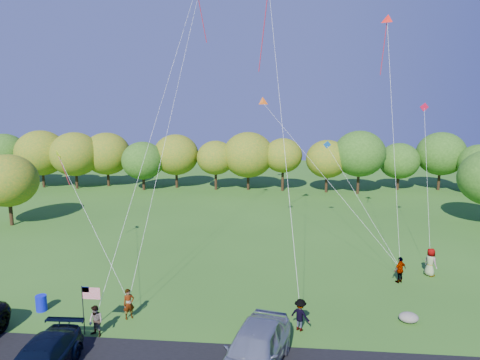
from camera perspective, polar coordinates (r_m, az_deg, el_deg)
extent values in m
plane|color=#2E601B|center=(23.51, -5.30, -19.62)|extent=(140.00, 140.00, 0.00)
cylinder|color=#3D2616|center=(72.31, -27.80, 0.63)|extent=(0.36, 0.36, 2.47)
ellipsoid|color=#366E1B|center=(71.95, -27.99, 2.96)|extent=(5.31, 5.31, 4.78)
cylinder|color=#3D2616|center=(69.80, -24.54, 0.88)|extent=(0.36, 0.36, 3.17)
ellipsoid|color=#366E1B|center=(69.40, -24.74, 3.58)|extent=(5.31, 5.31, 4.78)
cylinder|color=#3D2616|center=(64.27, -20.99, 0.40)|extent=(0.36, 0.36, 3.17)
ellipsoid|color=#366E1B|center=(63.84, -21.17, 3.28)|extent=(5.12, 5.12, 4.60)
cylinder|color=#3D2616|center=(63.51, -17.60, 0.31)|extent=(0.36, 0.36, 2.77)
ellipsoid|color=#265315|center=(63.05, -17.77, 3.36)|extent=(6.19, 6.19, 5.57)
cylinder|color=#3D2616|center=(61.65, -13.35, 0.14)|extent=(0.36, 0.36, 2.58)
ellipsoid|color=#265315|center=(61.23, -13.47, 2.83)|extent=(5.01, 5.01, 4.51)
cylinder|color=#3D2616|center=(61.52, -7.94, 0.17)|extent=(0.36, 0.36, 2.31)
ellipsoid|color=#366E1B|center=(61.06, -8.02, 3.10)|extent=(6.21, 6.21, 5.59)
cylinder|color=#3D2616|center=(61.34, -3.40, 0.33)|extent=(0.36, 0.36, 2.55)
ellipsoid|color=#366E1B|center=(60.88, -3.43, 3.33)|extent=(6.05, 6.05, 5.44)
cylinder|color=#3D2616|center=(57.47, 1.89, -0.43)|extent=(0.36, 0.36, 2.32)
ellipsoid|color=#265315|center=(56.94, 1.91, 2.98)|extent=(7.03, 7.03, 6.33)
cylinder|color=#3D2616|center=(57.39, 6.15, -0.06)|extent=(0.36, 0.36, 3.20)
ellipsoid|color=#265315|center=(56.90, 6.22, 3.27)|extent=(5.38, 5.38, 4.84)
cylinder|color=#3D2616|center=(60.37, 11.56, 0.23)|extent=(0.36, 0.36, 3.06)
ellipsoid|color=#366E1B|center=(59.93, 11.66, 3.19)|extent=(4.94, 4.94, 4.45)
cylinder|color=#3D2616|center=(60.41, 16.01, -0.05)|extent=(0.36, 0.36, 2.86)
ellipsoid|color=#366E1B|center=(59.97, 16.16, 2.86)|extent=(5.10, 5.10, 4.59)
cylinder|color=#3D2616|center=(59.56, 21.57, -0.68)|extent=(0.36, 0.36, 2.51)
ellipsoid|color=#265315|center=(59.11, 21.76, 2.19)|extent=(5.42, 5.42, 4.88)
cylinder|color=#3D2616|center=(62.93, 24.78, -0.10)|extent=(0.36, 0.36, 3.07)
ellipsoid|color=#265315|center=(62.49, 25.01, 2.89)|extent=(5.47, 5.47, 4.92)
cylinder|color=#3D2616|center=(63.63, 29.14, -0.53)|extent=(0.36, 0.36, 2.68)
ellipsoid|color=#366E1B|center=(63.20, 29.38, 2.29)|extent=(5.60, 5.60, 5.04)
cylinder|color=#3D2616|center=(47.19, -28.24, -3.80)|extent=(0.36, 0.36, 2.60)
ellipsoid|color=#366E1B|center=(46.61, -28.55, -0.06)|extent=(5.60, 5.60, 5.04)
imported|color=#ADB3B9|center=(20.13, 2.00, -21.60)|extent=(3.62, 6.25, 2.00)
imported|color=#4C4C59|center=(25.11, -14.61, -15.69)|extent=(0.74, 0.70, 1.70)
imported|color=#4C4C59|center=(23.89, -18.67, -17.42)|extent=(0.96, 0.87, 1.62)
imported|color=#4C4C59|center=(23.46, 8.04, -17.37)|extent=(1.27, 1.13, 1.70)
imported|color=#4C4C59|center=(30.62, 20.57, -11.15)|extent=(1.09, 0.94, 1.76)
imported|color=#4C4C59|center=(32.50, 24.05, -9.97)|extent=(1.02, 1.13, 1.95)
cylinder|color=#0E18D5|center=(27.76, -24.97, -14.66)|extent=(0.61, 0.61, 0.91)
cylinder|color=black|center=(24.02, -20.17, -16.01)|extent=(0.05, 0.05, 2.63)
cube|color=red|center=(23.44, -19.24, -14.08)|extent=(0.95, 0.63, 0.02)
cube|color=navy|center=(23.49, -19.91, -13.57)|extent=(0.38, 0.02, 0.29)
ellipsoid|color=gray|center=(23.84, 3.39, -18.41)|extent=(1.06, 0.83, 0.53)
ellipsoid|color=slate|center=(25.90, 21.56, -16.68)|extent=(1.04, 0.87, 0.54)
cone|color=#D2500D|center=(33.42, 3.11, 10.38)|extent=(0.92, 0.59, 0.79)
cone|color=red|center=(33.37, 19.04, 19.56)|extent=(1.03, 0.82, 0.82)
cube|color=red|center=(36.68, 23.36, 8.92)|extent=(0.69, 0.18, 0.69)
cube|color=#AFD712|center=(32.42, -23.04, 3.06)|extent=(0.56, 0.56, 0.73)
cube|color=#1254B4|center=(38.61, 11.54, 4.63)|extent=(0.70, 0.21, 0.68)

